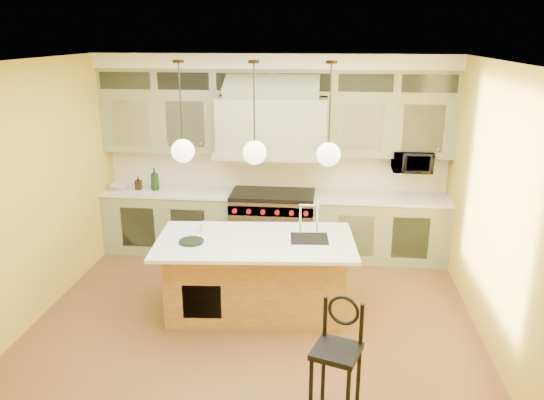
# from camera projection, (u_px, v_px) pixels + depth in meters

# --- Properties ---
(floor) EXTENTS (5.00, 5.00, 0.00)m
(floor) POSITION_uv_depth(u_px,v_px,m) (252.00, 330.00, 5.91)
(floor) COLOR brown
(floor) RESTS_ON ground
(ceiling) EXTENTS (5.00, 5.00, 0.00)m
(ceiling) POSITION_uv_depth(u_px,v_px,m) (249.00, 62.00, 5.04)
(ceiling) COLOR white
(ceiling) RESTS_ON wall_back
(wall_back) EXTENTS (5.00, 0.00, 5.00)m
(wall_back) POSITION_uv_depth(u_px,v_px,m) (275.00, 154.00, 7.84)
(wall_back) COLOR gold
(wall_back) RESTS_ON ground
(wall_front) EXTENTS (5.00, 0.00, 5.00)m
(wall_front) POSITION_uv_depth(u_px,v_px,m) (189.00, 340.00, 3.10)
(wall_front) COLOR gold
(wall_front) RESTS_ON ground
(wall_left) EXTENTS (0.00, 5.00, 5.00)m
(wall_left) POSITION_uv_depth(u_px,v_px,m) (22.00, 199.00, 5.73)
(wall_left) COLOR gold
(wall_left) RESTS_ON ground
(wall_right) EXTENTS (0.00, 5.00, 5.00)m
(wall_right) POSITION_uv_depth(u_px,v_px,m) (502.00, 215.00, 5.22)
(wall_right) COLOR gold
(wall_right) RESTS_ON ground
(back_cabinetry) EXTENTS (5.00, 0.77, 2.90)m
(back_cabinetry) POSITION_uv_depth(u_px,v_px,m) (273.00, 159.00, 7.60)
(back_cabinetry) COLOR gray
(back_cabinetry) RESTS_ON floor
(range) EXTENTS (1.20, 0.74, 0.96)m
(range) POSITION_uv_depth(u_px,v_px,m) (273.00, 223.00, 7.80)
(range) COLOR silver
(range) RESTS_ON floor
(kitchen_island) EXTENTS (2.33, 1.38, 1.35)m
(kitchen_island) POSITION_uv_depth(u_px,v_px,m) (256.00, 274.00, 6.20)
(kitchen_island) COLOR olive
(kitchen_island) RESTS_ON floor
(counter_stool) EXTENTS (0.47, 0.47, 1.07)m
(counter_stool) POSITION_uv_depth(u_px,v_px,m) (337.00, 353.00, 4.44)
(counter_stool) COLOR black
(counter_stool) RESTS_ON floor
(microwave) EXTENTS (0.54, 0.37, 0.30)m
(microwave) POSITION_uv_depth(u_px,v_px,m) (412.00, 161.00, 7.41)
(microwave) COLOR black
(microwave) RESTS_ON back_cabinetry
(oil_bottle_a) EXTENTS (0.14, 0.14, 0.33)m
(oil_bottle_a) POSITION_uv_depth(u_px,v_px,m) (155.00, 179.00, 7.80)
(oil_bottle_a) COLOR #163313
(oil_bottle_a) RESTS_ON back_cabinetry
(oil_bottle_b) EXTENTS (0.09, 0.09, 0.20)m
(oil_bottle_b) POSITION_uv_depth(u_px,v_px,m) (138.00, 183.00, 7.85)
(oil_bottle_b) COLOR black
(oil_bottle_b) RESTS_ON back_cabinetry
(fruit_bowl) EXTENTS (0.33, 0.33, 0.07)m
(fruit_bowl) POSITION_uv_depth(u_px,v_px,m) (120.00, 186.00, 7.90)
(fruit_bowl) COLOR beige
(fruit_bowl) RESTS_ON back_cabinetry
(cup) EXTENTS (0.13, 0.13, 0.11)m
(cup) POSITION_uv_depth(u_px,v_px,m) (203.00, 227.00, 6.27)
(cup) COLOR white
(cup) RESTS_ON kitchen_island
(pendant_left) EXTENTS (0.26, 0.26, 1.11)m
(pendant_left) POSITION_uv_depth(u_px,v_px,m) (183.00, 148.00, 5.83)
(pendant_left) COLOR #2D2319
(pendant_left) RESTS_ON ceiling
(pendant_center) EXTENTS (0.26, 0.26, 1.11)m
(pendant_center) POSITION_uv_depth(u_px,v_px,m) (255.00, 150.00, 5.75)
(pendant_center) COLOR #2D2319
(pendant_center) RESTS_ON ceiling
(pendant_right) EXTENTS (0.26, 0.26, 1.11)m
(pendant_right) POSITION_uv_depth(u_px,v_px,m) (329.00, 152.00, 5.67)
(pendant_right) COLOR #2D2319
(pendant_right) RESTS_ON ceiling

